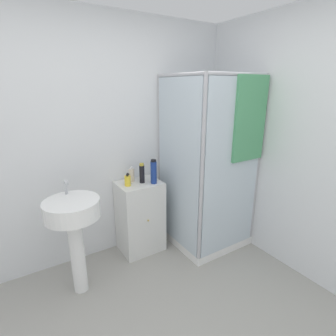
{
  "coord_description": "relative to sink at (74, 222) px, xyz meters",
  "views": [
    {
      "loc": [
        -0.63,
        -0.92,
        1.81
      ],
      "look_at": [
        0.68,
        1.17,
        1.03
      ],
      "focal_mm": 28.0,
      "sensor_mm": 36.0,
      "label": 1
    }
  ],
  "objects": [
    {
      "name": "vanity_cabinet",
      "position": [
        0.76,
        0.29,
        -0.29
      ],
      "size": [
        0.46,
        0.39,
        0.81
      ],
      "color": "silver",
      "rests_on": "ground_plane"
    },
    {
      "name": "wall_back",
      "position": [
        0.25,
        0.51,
        0.55
      ],
      "size": [
        6.4,
        0.06,
        2.5
      ],
      "primitive_type": "cube",
      "color": "silver",
      "rests_on": "ground_plane"
    },
    {
      "name": "sink",
      "position": [
        0.0,
        0.0,
        0.0
      ],
      "size": [
        0.46,
        0.46,
        1.03
      ],
      "color": "white",
      "rests_on": "ground_plane"
    },
    {
      "name": "shampoo_bottle_blue",
      "position": [
        0.89,
        0.18,
        0.24
      ],
      "size": [
        0.07,
        0.07,
        0.26
      ],
      "color": "navy",
      "rests_on": "vanity_cabinet"
    },
    {
      "name": "shampoo_bottle_tall_black",
      "position": [
        0.79,
        0.27,
        0.22
      ],
      "size": [
        0.05,
        0.05,
        0.21
      ],
      "color": "black",
      "rests_on": "vanity_cabinet"
    },
    {
      "name": "lotion_bottle_white",
      "position": [
        0.71,
        0.36,
        0.19
      ],
      "size": [
        0.06,
        0.06,
        0.17
      ],
      "color": "beige",
      "rests_on": "vanity_cabinet"
    },
    {
      "name": "soap_dispenser",
      "position": [
        0.62,
        0.26,
        0.17
      ],
      "size": [
        0.06,
        0.07,
        0.14
      ],
      "color": "yellow",
      "rests_on": "vanity_cabinet"
    },
    {
      "name": "shower_enclosure",
      "position": [
        1.48,
        -0.02,
        -0.12
      ],
      "size": [
        0.81,
        0.84,
        1.93
      ],
      "color": "white",
      "rests_on": "ground_plane"
    }
  ]
}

